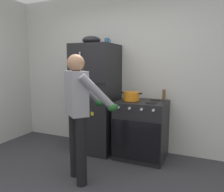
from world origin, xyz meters
TOP-DOWN VIEW (x-y plane):
  - kitchen_wall_back at (0.00, 1.95)m, footprint 6.00×0.10m
  - refrigerator at (-0.37, 1.57)m, footprint 0.68×0.72m
  - stove_range at (0.43, 1.56)m, footprint 0.76×0.67m
  - person_cook at (-0.08, 0.57)m, footprint 0.68×0.71m
  - red_pot at (0.27, 1.52)m, footprint 0.35×0.25m
  - coffee_mug at (-0.19, 1.62)m, footprint 0.11×0.08m
  - pepper_mill at (0.73, 1.77)m, footprint 0.05×0.05m
  - mixing_bowl at (-0.45, 1.57)m, footprint 0.31×0.31m

SIDE VIEW (x-z plane):
  - stove_range at x=0.43m, z-range 0.00..0.91m
  - refrigerator at x=-0.37m, z-range 0.00..1.80m
  - person_cook at x=-0.08m, z-range 0.16..1.76m
  - red_pot at x=0.27m, z-range 0.92..1.05m
  - pepper_mill at x=0.73m, z-range 0.92..1.09m
  - kitchen_wall_back at x=0.00m, z-range 0.00..2.70m
  - coffee_mug at x=-0.19m, z-range 1.81..1.90m
  - mixing_bowl at x=-0.45m, z-range 1.80..1.94m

